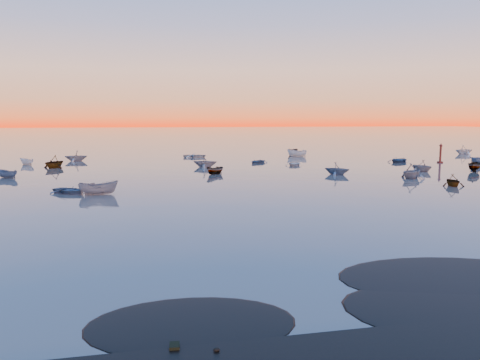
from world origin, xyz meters
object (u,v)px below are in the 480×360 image
object	(u,v)px
boat_near_left	(70,193)
boat_near_right	(422,171)
boat_near_center	(99,194)
channel_marker	(440,155)

from	to	relation	value
boat_near_left	boat_near_right	bearing A→B (deg)	-37.66
boat_near_center	channel_marker	bearing A→B (deg)	-68.56
boat_near_left	boat_near_center	xyz separation A→B (m)	(2.98, -1.49, 0.00)
boat_near_right	channel_marker	xyz separation A→B (m)	(10.89, 11.23, 1.39)
boat_near_center	boat_near_left	bearing A→B (deg)	61.98
boat_near_center	boat_near_right	world-z (taller)	boat_near_center
boat_near_center	boat_near_right	xyz separation A→B (m)	(44.48, 12.09, 0.00)
boat_near_left	channel_marker	bearing A→B (deg)	-29.74
boat_near_right	channel_marker	world-z (taller)	channel_marker
boat_near_left	boat_near_center	distance (m)	3.33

